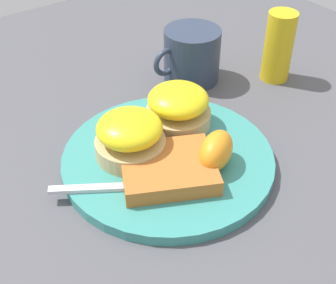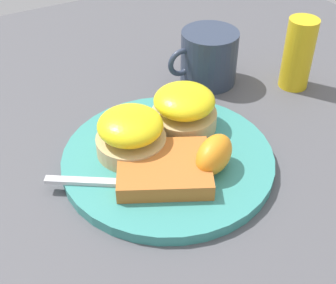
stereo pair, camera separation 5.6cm
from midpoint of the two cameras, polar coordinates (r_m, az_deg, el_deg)
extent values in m
plane|color=#4C4C51|center=(0.58, -2.76, -2.73)|extent=(1.10, 1.10, 0.00)
cylinder|color=teal|center=(0.58, -2.78, -2.21)|extent=(0.26, 0.26, 0.01)
cylinder|color=tan|center=(0.61, -1.40, 2.86)|extent=(0.09, 0.09, 0.02)
ellipsoid|color=yellow|center=(0.60, -1.44, 5.09)|extent=(0.08, 0.08, 0.03)
cylinder|color=tan|center=(0.57, -7.39, -0.73)|extent=(0.09, 0.09, 0.02)
ellipsoid|color=yellow|center=(0.55, -7.62, 1.56)|extent=(0.08, 0.08, 0.03)
cube|color=#B76529|center=(0.54, -2.96, -3.35)|extent=(0.14, 0.13, 0.02)
ellipsoid|color=orange|center=(0.54, 2.98, -1.19)|extent=(0.07, 0.06, 0.04)
cube|color=silver|center=(0.54, -12.04, -5.58)|extent=(0.09, 0.06, 0.00)
cube|color=silver|center=(0.53, 1.10, -5.11)|extent=(0.05, 0.04, 0.00)
cylinder|color=#2D384C|center=(0.73, 0.70, 10.47)|extent=(0.09, 0.09, 0.08)
torus|color=#2D384C|center=(0.70, -2.55, 9.63)|extent=(0.04, 0.01, 0.04)
cylinder|color=gold|center=(0.74, 11.18, 11.28)|extent=(0.04, 0.04, 0.11)
camera|label=1|loc=(0.03, -92.86, -2.29)|focal=50.00mm
camera|label=2|loc=(0.03, 87.14, 2.29)|focal=50.00mm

